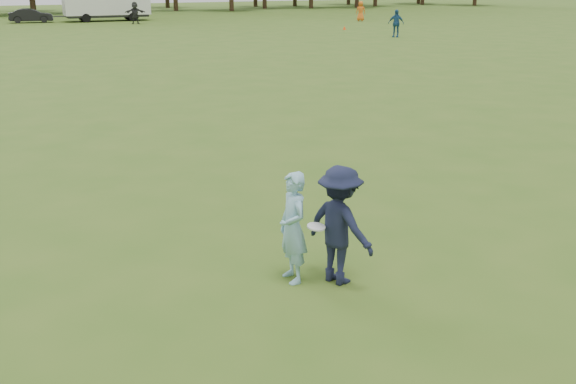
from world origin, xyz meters
name	(u,v)px	position (x,y,z in m)	size (l,w,h in m)	color
ground	(268,282)	(0.00, 0.00, 0.00)	(200.00, 200.00, 0.00)	#385919
thrower	(293,227)	(0.37, -0.08, 0.84)	(0.61, 0.40, 1.68)	#85BBCE
defender	(340,225)	(0.98, -0.39, 0.89)	(1.15, 0.66, 1.79)	#171B33
player_far_b	(396,23)	(24.24, 33.73, 0.97)	(1.14, 0.48, 1.95)	#21517F
player_far_c	(361,11)	(30.77, 49.88, 0.94)	(0.92, 0.60, 1.88)	orange
player_far_d	(135,13)	(10.04, 55.00, 0.99)	(1.83, 0.58, 1.97)	#282828
car_f	(31,16)	(1.49, 60.70, 0.65)	(1.37, 3.94, 1.30)	black
field_cone	(344,28)	(24.21, 41.25, 0.15)	(0.28, 0.28, 0.30)	#FF460D
disc_in_play	(316,227)	(0.62, -0.33, 0.90)	(0.31, 0.31, 0.07)	white
cargo_trailer	(106,2)	(8.44, 60.14, 1.78)	(9.00, 2.75, 3.20)	white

